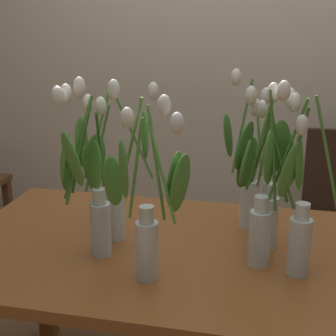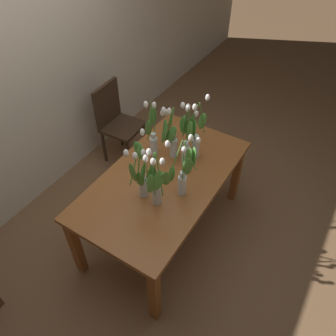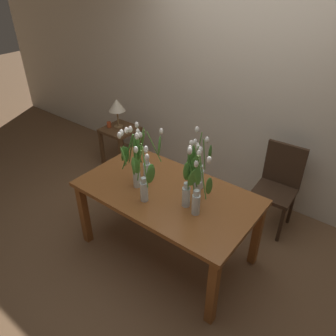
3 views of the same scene
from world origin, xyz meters
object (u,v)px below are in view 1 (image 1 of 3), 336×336
at_px(tulip_vase_2, 109,177).
at_px(tulip_vase_1, 249,177).
at_px(tulip_vase_0, 147,207).
at_px(tulip_vase_6, 258,184).
at_px(tulip_vase_3, 88,188).
at_px(tulip_vase_4, 273,202).
at_px(dining_table, 185,272).
at_px(tulip_vase_5, 299,204).

bearing_deg(tulip_vase_2, tulip_vase_1, 25.18).
xyz_separation_m(tulip_vase_0, tulip_vase_6, (0.30, 0.31, -0.01)).
relative_size(tulip_vase_0, tulip_vase_3, 1.03).
height_order(tulip_vase_2, tulip_vase_4, tulip_vase_4).
relative_size(tulip_vase_2, tulip_vase_3, 1.03).
xyz_separation_m(tulip_vase_1, tulip_vase_6, (0.04, -0.15, 0.03)).
relative_size(dining_table, tulip_vase_2, 2.76).
distance_m(tulip_vase_1, tulip_vase_5, 0.35).
bearing_deg(tulip_vase_4, tulip_vase_6, 109.29).
bearing_deg(tulip_vase_5, tulip_vase_4, 164.83).
relative_size(tulip_vase_1, tulip_vase_4, 0.99).
bearing_deg(tulip_vase_3, tulip_vase_5, 3.26).
xyz_separation_m(tulip_vase_4, tulip_vase_5, (0.08, -0.02, 0.01)).
height_order(tulip_vase_0, tulip_vase_5, same).
height_order(tulip_vase_5, tulip_vase_6, tulip_vase_5).
bearing_deg(tulip_vase_6, tulip_vase_0, -134.59).
height_order(dining_table, tulip_vase_1, tulip_vase_1).
xyz_separation_m(dining_table, tulip_vase_2, (-0.27, 0.02, 0.32)).
relative_size(tulip_vase_2, tulip_vase_5, 0.99).
relative_size(tulip_vase_3, tulip_vase_5, 0.97).
relative_size(tulip_vase_5, tulip_vase_6, 1.07).
xyz_separation_m(tulip_vase_2, tulip_vase_6, (0.50, 0.07, -0.01)).
bearing_deg(tulip_vase_5, dining_table, 167.27).
xyz_separation_m(dining_table, tulip_vase_1, (0.19, 0.23, 0.28)).
relative_size(dining_table, tulip_vase_5, 2.75).
xyz_separation_m(tulip_vase_1, tulip_vase_4, (0.09, -0.29, 0.02)).
xyz_separation_m(tulip_vase_0, tulip_vase_1, (0.26, 0.46, -0.04)).
height_order(tulip_vase_3, tulip_vase_4, tulip_vase_4).
distance_m(tulip_vase_0, tulip_vase_2, 0.31).
relative_size(tulip_vase_3, tulip_vase_6, 1.03).
bearing_deg(tulip_vase_4, tulip_vase_5, -15.17).
bearing_deg(dining_table, tulip_vase_0, -107.50).
bearing_deg(tulip_vase_3, tulip_vase_6, 20.82).
bearing_deg(tulip_vase_5, tulip_vase_0, -161.35).
xyz_separation_m(tulip_vase_3, tulip_vase_6, (0.52, 0.20, -0.01)).
bearing_deg(tulip_vase_3, dining_table, 21.93).
bearing_deg(tulip_vase_2, tulip_vase_6, 7.53).
xyz_separation_m(dining_table, tulip_vase_6, (0.23, 0.08, 0.31)).
bearing_deg(tulip_vase_1, tulip_vase_6, -75.18).
xyz_separation_m(tulip_vase_5, tulip_vase_6, (-0.13, 0.16, -0.00)).
relative_size(tulip_vase_1, tulip_vase_6, 1.06).
xyz_separation_m(tulip_vase_2, tulip_vase_5, (0.62, -0.10, -0.01)).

